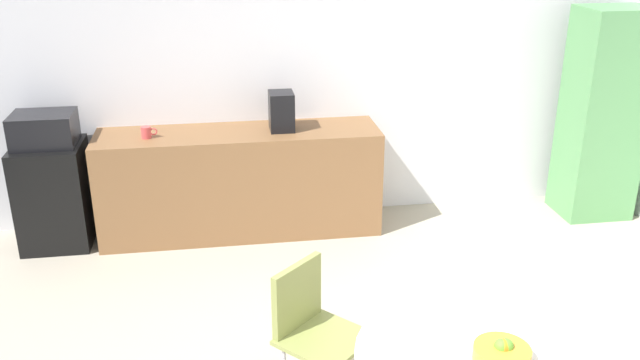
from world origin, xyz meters
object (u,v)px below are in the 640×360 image
microwave (44,129)px  locker_cabinet (603,115)px  coffee_maker (281,111)px  chair_olive (310,320)px  fruit_bowl (502,353)px  mug_white (147,132)px  mini_fridge (54,195)px

microwave → locker_cabinet: size_ratio=0.26×
microwave → coffee_maker: coffee_maker is taller
chair_olive → coffee_maker: bearing=87.9°
fruit_bowl → mug_white: bearing=120.5°
chair_olive → fruit_bowl: fruit_bowl is taller
mini_fridge → fruit_bowl: 3.99m
coffee_maker → mug_white: bearing=-177.1°
fruit_bowl → chair_olive: bearing=133.8°
locker_cabinet → microwave: bearing=178.8°
mini_fridge → fruit_bowl: bearing=-50.1°
mug_white → fruit_bowl: bearing=-59.5°
mini_fridge → mug_white: 0.95m
microwave → fruit_bowl: bearing=-50.1°
chair_olive → fruit_bowl: (0.75, -0.78, 0.26)m
locker_cabinet → mug_white: locker_cabinet is taller
microwave → chair_olive: microwave is taller
fruit_bowl → coffee_maker: coffee_maker is taller
chair_olive → microwave: bearing=128.5°
mini_fridge → chair_olive: mini_fridge is taller
microwave → locker_cabinet: (4.71, -0.10, -0.06)m
chair_olive → mini_fridge: bearing=128.5°
mug_white → microwave: bearing=176.0°
fruit_bowl → mug_white: mug_white is taller
mini_fridge → microwave: size_ratio=1.80×
locker_cabinet → mug_white: 3.92m
locker_cabinet → mug_white: (-3.92, 0.04, 0.02)m
coffee_maker → chair_olive: bearing=-92.1°
chair_olive → fruit_bowl: 1.11m
locker_cabinet → fruit_bowl: 3.66m
microwave → fruit_bowl: size_ratio=1.89×
microwave → coffee_maker: 1.89m
coffee_maker → microwave: bearing=180.0°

